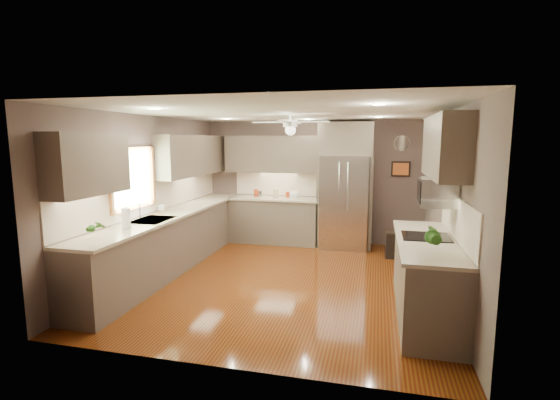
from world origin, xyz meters
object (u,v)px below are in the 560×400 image
at_px(canister_a, 256,193).
at_px(canister_d, 288,195).
at_px(bowl, 294,197).
at_px(paper_towel, 126,218).
at_px(soap_bottle, 163,207).
at_px(potted_plant_right, 433,236).
at_px(refrigerator, 345,188).
at_px(potted_plant_left, 96,227).
at_px(canister_c, 276,193).
at_px(canister_b, 260,194).
at_px(stool, 397,244).
at_px(microwave, 437,192).

height_order(canister_a, canister_d, canister_a).
relative_size(bowl, paper_towel, 0.79).
xyz_separation_m(soap_bottle, bowl, (1.76, 2.13, -0.06)).
distance_m(canister_d, soap_bottle, 2.70).
distance_m(canister_d, potted_plant_right, 4.37).
bearing_deg(canister_d, refrigerator, -4.78).
height_order(soap_bottle, potted_plant_left, potted_plant_left).
bearing_deg(potted_plant_right, canister_a, 129.65).
bearing_deg(canister_c, canister_b, -172.74).
bearing_deg(canister_b, canister_a, 149.65).
xyz_separation_m(stool, paper_towel, (-3.64, -2.80, 0.84)).
bearing_deg(paper_towel, potted_plant_right, -4.46).
distance_m(bowl, microwave, 3.67).
xyz_separation_m(canister_b, paper_towel, (-0.90, -3.31, 0.07)).
distance_m(canister_b, microwave, 4.13).
height_order(refrigerator, stool, refrigerator).
distance_m(microwave, stool, 2.57).
xyz_separation_m(canister_c, potted_plant_left, (-1.23, -3.94, 0.05)).
bearing_deg(bowl, canister_b, -176.46).
distance_m(potted_plant_right, refrigerator, 3.77).
height_order(bowl, microwave, microwave).
xyz_separation_m(canister_d, soap_bottle, (-1.61, -2.16, 0.03)).
xyz_separation_m(canister_a, canister_b, (0.11, -0.07, -0.01)).
distance_m(potted_plant_right, microwave, 0.95).
relative_size(canister_a, canister_c, 0.86).
height_order(canister_c, canister_d, canister_c).
distance_m(canister_a, potted_plant_right, 4.77).
distance_m(bowl, paper_towel, 3.72).
relative_size(canister_d, microwave, 0.21).
bearing_deg(stool, potted_plant_right, -86.52).
bearing_deg(canister_b, canister_c, 7.26).
distance_m(canister_d, refrigerator, 1.19).
bearing_deg(canister_c, paper_towel, -110.03).
distance_m(canister_b, paper_towel, 3.43).
bearing_deg(stool, canister_d, 165.01).
relative_size(potted_plant_right, refrigerator, 0.15).
bearing_deg(refrigerator, potted_plant_left, -124.36).
height_order(soap_bottle, refrigerator, refrigerator).
relative_size(canister_a, canister_d, 1.25).
relative_size(canister_d, potted_plant_left, 0.42).
bearing_deg(potted_plant_right, paper_towel, 175.54).
xyz_separation_m(potted_plant_left, bowl, (1.62, 3.94, -0.11)).
bearing_deg(paper_towel, canister_b, 74.80).
bearing_deg(canister_a, refrigerator, -2.84).
relative_size(canister_a, soap_bottle, 0.87).
bearing_deg(canister_b, potted_plant_right, -50.90).
xyz_separation_m(soap_bottle, potted_plant_right, (3.98, -1.52, 0.10)).
distance_m(soap_bottle, bowl, 2.77).
xyz_separation_m(canister_a, microwave, (3.18, -2.80, 0.46)).
bearing_deg(potted_plant_right, canister_d, 122.77).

